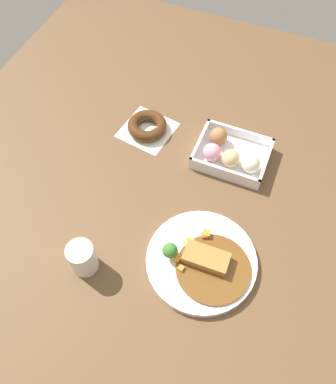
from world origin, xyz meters
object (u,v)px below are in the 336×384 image
at_px(curry_plate, 202,261).
at_px(chocolate_ring_donut, 147,126).
at_px(donut_box, 230,154).
at_px(coffee_mug, 83,258).

height_order(curry_plate, chocolate_ring_donut, curry_plate).
distance_m(curry_plate, chocolate_ring_donut, 0.45).
height_order(curry_plate, donut_box, curry_plate).
bearing_deg(coffee_mug, chocolate_ring_donut, 94.51).
distance_m(donut_box, chocolate_ring_donut, 0.26).
xyz_separation_m(curry_plate, coffee_mug, (-0.26, -0.11, 0.03)).
bearing_deg(donut_box, coffee_mug, -117.03).
xyz_separation_m(donut_box, chocolate_ring_donut, (-0.26, 0.01, -0.01)).
bearing_deg(coffee_mug, curry_plate, 23.44).
distance_m(curry_plate, coffee_mug, 0.28).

